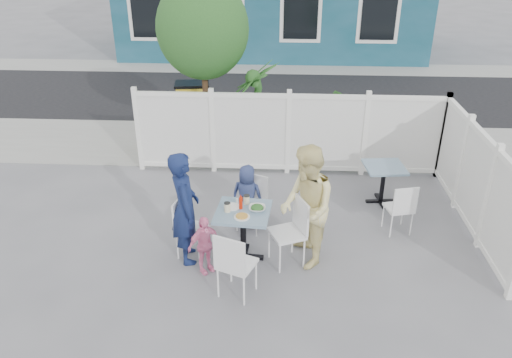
# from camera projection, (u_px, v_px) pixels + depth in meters

# --- Properties ---
(ground) EXTENTS (80.00, 80.00, 0.00)m
(ground) POSITION_uv_depth(u_px,v_px,m) (280.00, 239.00, 7.75)
(ground) COLOR slate
(near_sidewalk) EXTENTS (24.00, 2.60, 0.01)m
(near_sidewalk) POSITION_uv_depth(u_px,v_px,m) (283.00, 144.00, 11.13)
(near_sidewalk) COLOR gray
(near_sidewalk) RESTS_ON ground
(street) EXTENTS (24.00, 5.00, 0.01)m
(street) POSITION_uv_depth(u_px,v_px,m) (284.00, 95.00, 14.43)
(street) COLOR black
(street) RESTS_ON ground
(far_sidewalk) EXTENTS (24.00, 1.60, 0.01)m
(far_sidewalk) POSITION_uv_depth(u_px,v_px,m) (285.00, 68.00, 17.19)
(far_sidewalk) COLOR gray
(far_sidewalk) RESTS_ON ground
(fence_back) EXTENTS (5.86, 0.08, 1.60)m
(fence_back) POSITION_uv_depth(u_px,v_px,m) (288.00, 135.00, 9.53)
(fence_back) COLOR white
(fence_back) RESTS_ON ground
(fence_right) EXTENTS (0.08, 3.66, 1.60)m
(fence_right) POSITION_uv_depth(u_px,v_px,m) (474.00, 182.00, 7.77)
(fence_right) COLOR white
(fence_right) RESTS_ON ground
(tree) EXTENTS (1.80, 1.62, 3.59)m
(tree) POSITION_uv_depth(u_px,v_px,m) (203.00, 29.00, 9.60)
(tree) COLOR #382316
(tree) RESTS_ON ground
(utility_cabinet) EXTENTS (0.74, 0.58, 1.27)m
(utility_cabinet) POSITION_uv_depth(u_px,v_px,m) (194.00, 113.00, 11.13)
(utility_cabinet) COLOR gold
(utility_cabinet) RESTS_ON ground
(potted_shrub_a) EXTENTS (1.14, 1.14, 2.03)m
(potted_shrub_a) POSITION_uv_depth(u_px,v_px,m) (257.00, 111.00, 10.08)
(potted_shrub_a) COLOR #22501F
(potted_shrub_a) RESTS_ON ground
(potted_shrub_b) EXTENTS (1.46, 1.57, 1.42)m
(potted_shrub_b) POSITION_uv_depth(u_px,v_px,m) (357.00, 129.00, 10.02)
(potted_shrub_b) COLOR #22501F
(potted_shrub_b) RESTS_ON ground
(main_table) EXTENTS (0.81, 0.81, 0.79)m
(main_table) POSITION_uv_depth(u_px,v_px,m) (243.00, 222.00, 7.05)
(main_table) COLOR slate
(main_table) RESTS_ON ground
(spare_table) EXTENTS (0.73, 0.73, 0.70)m
(spare_table) POSITION_uv_depth(u_px,v_px,m) (384.00, 174.00, 8.57)
(spare_table) COLOR slate
(spare_table) RESTS_ON ground
(chair_left) EXTENTS (0.47, 0.48, 0.90)m
(chair_left) POSITION_uv_depth(u_px,v_px,m) (186.00, 223.00, 7.20)
(chair_left) COLOR white
(chair_left) RESTS_ON ground
(chair_right) EXTENTS (0.59, 0.60, 1.01)m
(chair_right) POSITION_uv_depth(u_px,v_px,m) (293.00, 227.00, 6.99)
(chair_right) COLOR white
(chair_right) RESTS_ON ground
(chair_back) EXTENTS (0.52, 0.51, 0.88)m
(chair_back) POSITION_uv_depth(u_px,v_px,m) (253.00, 198.00, 7.86)
(chair_back) COLOR white
(chair_back) RESTS_ON ground
(chair_near) EXTENTS (0.57, 0.56, 0.97)m
(chair_near) POSITION_uv_depth(u_px,v_px,m) (234.00, 261.00, 6.30)
(chair_near) COLOR white
(chair_near) RESTS_ON ground
(chair_spare) EXTENTS (0.47, 0.46, 0.86)m
(chair_spare) POSITION_uv_depth(u_px,v_px,m) (401.00, 206.00, 7.68)
(chair_spare) COLOR white
(chair_spare) RESTS_ON ground
(man) EXTENTS (0.56, 0.70, 1.68)m
(man) POSITION_uv_depth(u_px,v_px,m) (185.00, 208.00, 6.95)
(man) COLOR #131F4A
(man) RESTS_ON ground
(woman) EXTENTS (0.86, 1.00, 1.78)m
(woman) POSITION_uv_depth(u_px,v_px,m) (307.00, 207.00, 6.86)
(woman) COLOR #F7DC52
(woman) RESTS_ON ground
(boy) EXTENTS (0.56, 0.42, 1.04)m
(boy) POSITION_uv_depth(u_px,v_px,m) (247.00, 196.00, 7.93)
(boy) COLOR navy
(boy) RESTS_ON ground
(toddler) EXTENTS (0.52, 0.50, 0.87)m
(toddler) POSITION_uv_depth(u_px,v_px,m) (204.00, 245.00, 6.85)
(toddler) COLOR pink
(toddler) RESTS_ON ground
(plate_main) EXTENTS (0.22, 0.22, 0.01)m
(plate_main) POSITION_uv_depth(u_px,v_px,m) (242.00, 217.00, 6.81)
(plate_main) COLOR white
(plate_main) RESTS_ON main_table
(plate_side) EXTENTS (0.23, 0.23, 0.02)m
(plate_side) POSITION_uv_depth(u_px,v_px,m) (232.00, 207.00, 7.05)
(plate_side) COLOR white
(plate_side) RESTS_ON main_table
(salad_bowl) EXTENTS (0.23, 0.23, 0.06)m
(salad_bowl) POSITION_uv_depth(u_px,v_px,m) (257.00, 208.00, 6.97)
(salad_bowl) COLOR white
(salad_bowl) RESTS_ON main_table
(coffee_cup_a) EXTENTS (0.09, 0.09, 0.13)m
(coffee_cup_a) POSITION_uv_depth(u_px,v_px,m) (227.00, 207.00, 6.92)
(coffee_cup_a) COLOR beige
(coffee_cup_a) RESTS_ON main_table
(coffee_cup_b) EXTENTS (0.08, 0.08, 0.13)m
(coffee_cup_b) POSITION_uv_depth(u_px,v_px,m) (247.00, 200.00, 7.12)
(coffee_cup_b) COLOR beige
(coffee_cup_b) RESTS_ON main_table
(ketchup_bottle) EXTENTS (0.05, 0.05, 0.17)m
(ketchup_bottle) POSITION_uv_depth(u_px,v_px,m) (241.00, 203.00, 6.99)
(ketchup_bottle) COLOR red
(ketchup_bottle) RESTS_ON main_table
(salt_shaker) EXTENTS (0.03, 0.03, 0.07)m
(salt_shaker) POSITION_uv_depth(u_px,v_px,m) (237.00, 201.00, 7.16)
(salt_shaker) COLOR white
(salt_shaker) RESTS_ON main_table
(pepper_shaker) EXTENTS (0.03, 0.03, 0.07)m
(pepper_shaker) POSITION_uv_depth(u_px,v_px,m) (242.00, 199.00, 7.20)
(pepper_shaker) COLOR black
(pepper_shaker) RESTS_ON main_table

